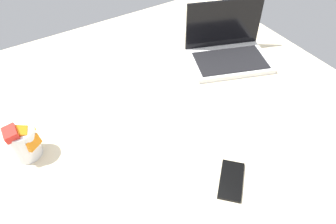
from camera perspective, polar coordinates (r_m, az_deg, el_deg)
name	(u,v)px	position (r cm, az deg, el deg)	size (l,w,h in cm)	color
bed_mattress	(124,141)	(124.54, -7.48, -4.89)	(180.00, 140.00, 18.00)	beige
laptop	(227,50)	(146.64, 10.13, 10.41)	(38.87, 32.90, 23.00)	silver
snack_cup	(24,141)	(112.64, -23.43, -4.64)	(9.69, 10.82, 13.31)	silver
cell_phone	(231,180)	(103.27, 10.77, -11.42)	(6.80, 14.00, 0.80)	black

